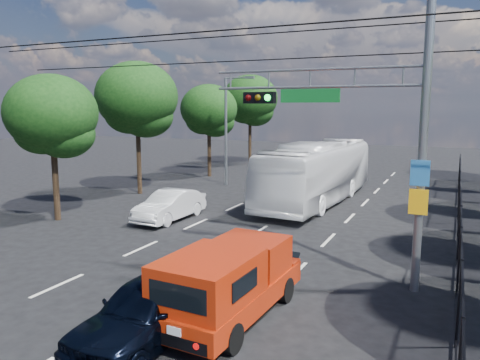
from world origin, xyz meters
The scene contains 13 objects.
lane_markings centered at (0.00, 14.00, 0.01)m, with size 6.12×38.00×0.01m.
signal_mast centered at (5.28, 7.99, 5.24)m, with size 6.43×0.39×9.50m.
streetlight_left centered at (-6.33, 22.00, 3.94)m, with size 2.09×0.22×7.08m.
utility_wires centered at (0.00, 8.83, 7.23)m, with size 22.00×5.04×0.74m.
fence_right centered at (7.60, 12.17, 1.03)m, with size 0.06×34.03×2.00m.
tree_left_b centered at (-9.18, 10.02, 4.58)m, with size 4.08×4.08×6.63m.
tree_left_c centered at (-9.78, 17.02, 5.40)m, with size 4.80×4.80×7.80m.
tree_left_d centered at (-9.38, 25.02, 4.72)m, with size 4.20×4.20×6.83m.
tree_left_e centered at (-9.58, 33.02, 5.53)m, with size 4.92×4.92×7.99m.
red_pickup centered at (2.53, 4.18, 1.00)m, with size 2.05×5.11×1.87m.
navy_hatchback centered at (1.35, 2.49, 0.73)m, with size 1.72×4.28×1.46m, color black.
white_bus centered at (0.55, 19.03, 1.65)m, with size 2.77×11.83×3.30m, color white.
white_van centered at (-4.49, 12.21, 0.68)m, with size 1.44×4.13×1.36m, color silver.
Camera 1 is at (7.33, -5.57, 5.18)m, focal length 35.00 mm.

